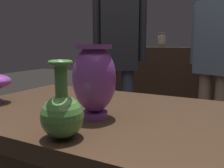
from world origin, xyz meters
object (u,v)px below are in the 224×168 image
(shelf_vase_left, at_px, (162,39))
(vase_left_accent, at_px, (62,113))
(visitor_center_back, at_px, (216,57))
(vase_centerpiece, at_px, (94,79))
(visitor_near_left, at_px, (119,53))

(shelf_vase_left, bearing_deg, vase_left_accent, -79.56)
(vase_left_accent, distance_m, shelf_vase_left, 2.56)
(shelf_vase_left, distance_m, visitor_center_back, 1.03)
(shelf_vase_left, bearing_deg, vase_centerpiece, -79.14)
(vase_centerpiece, bearing_deg, vase_left_accent, -85.52)
(vase_centerpiece, bearing_deg, visitor_near_left, 112.45)
(vase_left_accent, distance_m, visitor_near_left, 1.59)
(vase_centerpiece, xyz_separation_m, shelf_vase_left, (-0.45, 2.34, 0.17))
(visitor_center_back, bearing_deg, vase_left_accent, 105.90)
(shelf_vase_left, relative_size, visitor_near_left, 0.11)
(shelf_vase_left, height_order, visitor_center_back, visitor_center_back)
(visitor_near_left, bearing_deg, vase_centerpiece, 86.51)
(vase_centerpiece, distance_m, visitor_center_back, 1.60)
(vase_centerpiece, bearing_deg, visitor_center_back, 81.78)
(visitor_center_back, bearing_deg, vase_centerpiece, 104.70)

